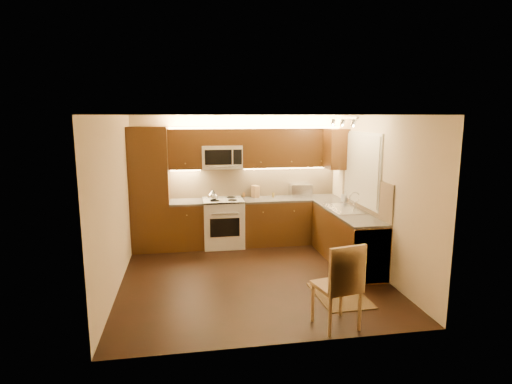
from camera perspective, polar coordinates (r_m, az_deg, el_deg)
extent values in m
cube|color=black|center=(6.70, -0.49, -11.46)|extent=(4.00, 4.00, 0.01)
cube|color=beige|center=(6.22, -0.53, 10.44)|extent=(4.00, 4.00, 0.01)
cube|color=beige|center=(8.29, -2.70, 1.75)|extent=(4.00, 0.01, 2.50)
cube|color=beige|center=(4.43, 3.61, -5.92)|extent=(4.00, 0.01, 2.50)
cube|color=beige|center=(6.35, -18.64, -1.46)|extent=(0.01, 4.00, 2.50)
cube|color=beige|center=(6.94, 16.03, -0.35)|extent=(0.01, 4.00, 2.50)
cube|color=#47290F|center=(7.98, -14.26, 0.37)|extent=(0.70, 0.60, 2.30)
cube|color=#47290F|center=(8.11, -9.37, -4.50)|extent=(0.62, 0.60, 0.86)
cube|color=#363331|center=(8.01, -9.46, -1.39)|extent=(0.62, 0.60, 0.04)
cube|color=#47290F|center=(8.36, 4.72, -3.95)|extent=(1.92, 0.60, 0.86)
cube|color=#363331|center=(8.26, 4.76, -0.92)|extent=(1.92, 0.60, 0.04)
cube|color=#47290F|center=(7.36, 12.25, -6.13)|extent=(0.60, 2.00, 0.86)
cube|color=#363331|center=(7.25, 12.38, -2.72)|extent=(0.60, 2.00, 0.04)
cube|color=silver|center=(6.75, 14.46, -7.75)|extent=(0.58, 0.60, 0.84)
cube|color=tan|center=(8.34, -0.30, 1.46)|extent=(3.30, 0.02, 0.60)
cube|color=tan|center=(7.30, 14.59, -0.16)|extent=(0.02, 2.00, 0.60)
cube|color=#47290F|center=(7.99, -9.68, 5.80)|extent=(0.62, 0.35, 0.75)
cube|color=#47290F|center=(8.24, 4.65, 6.04)|extent=(1.92, 0.35, 0.75)
cube|color=#47290F|center=(8.01, -4.74, 7.49)|extent=(0.76, 0.35, 0.31)
cube|color=#47290F|center=(8.07, 10.84, 5.80)|extent=(0.35, 0.50, 0.75)
cube|color=silver|center=(7.37, 14.22, 3.10)|extent=(0.03, 1.44, 1.24)
cube|color=silver|center=(7.37, 14.08, 3.10)|extent=(0.02, 1.36, 1.16)
cube|color=silver|center=(7.01, 11.73, 9.90)|extent=(0.04, 1.20, 0.03)
cube|color=silver|center=(8.42, 6.05, 0.28)|extent=(0.42, 0.32, 0.25)
cube|color=olive|center=(8.25, -0.08, 0.07)|extent=(0.15, 0.19, 0.23)
cylinder|color=silver|center=(8.35, 0.45, -0.29)|extent=(0.06, 0.06, 0.09)
cylinder|color=brown|center=(8.30, -1.66, -0.38)|extent=(0.06, 0.06, 0.09)
cylinder|color=silver|center=(8.28, 0.25, -0.37)|extent=(0.06, 0.06, 0.10)
cylinder|color=olive|center=(8.27, 2.37, -0.41)|extent=(0.05, 0.05, 0.09)
imported|color=silver|center=(8.01, 11.98, -0.58)|extent=(0.12, 0.12, 0.20)
cube|color=black|center=(6.16, 11.35, -13.62)|extent=(0.69, 1.01, 0.01)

